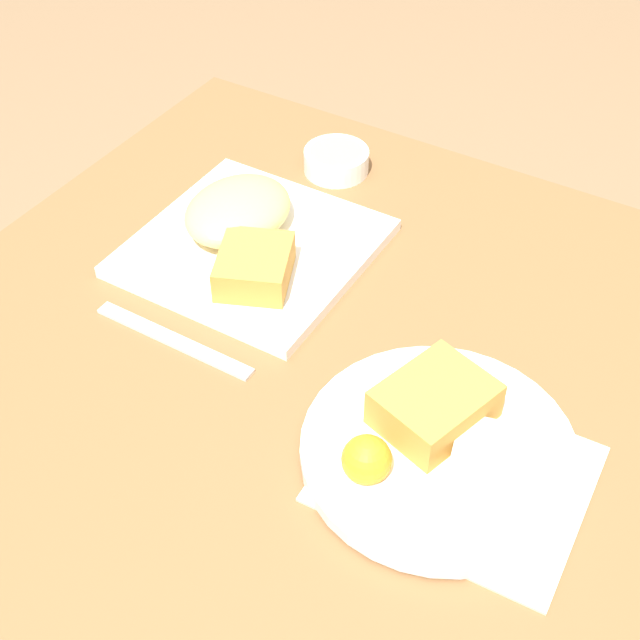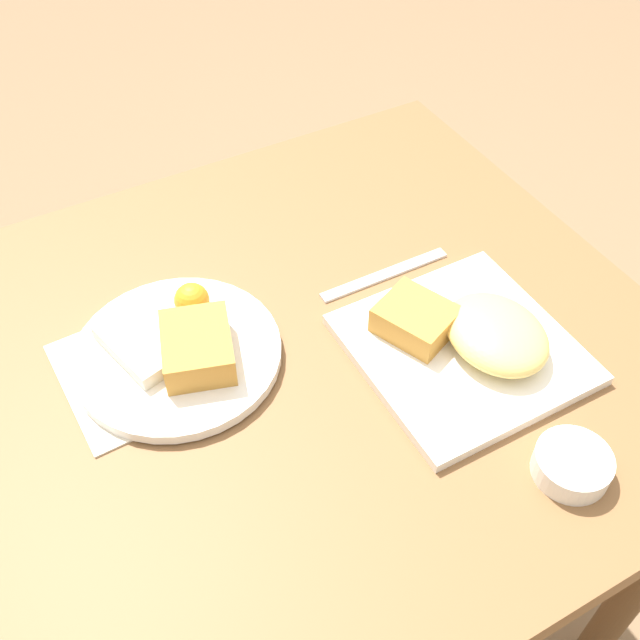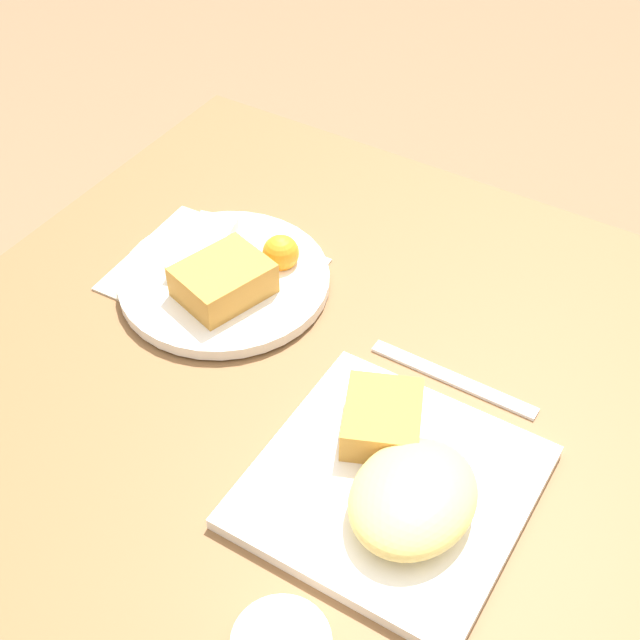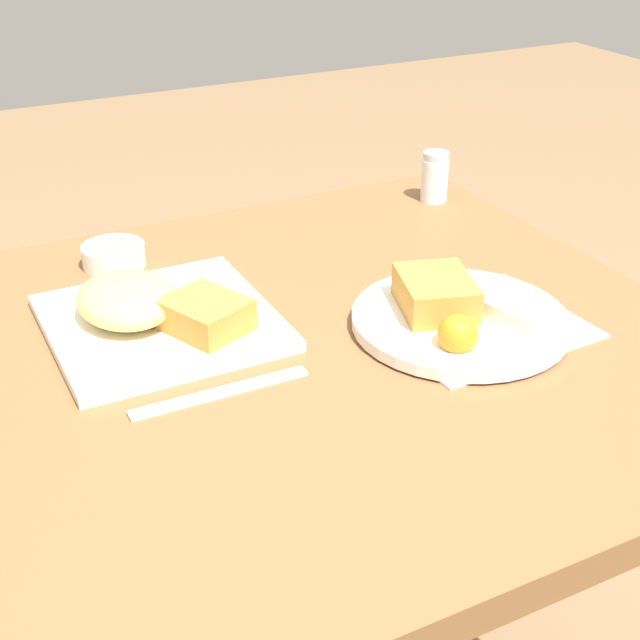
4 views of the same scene
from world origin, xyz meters
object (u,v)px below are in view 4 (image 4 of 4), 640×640
(plate_square_near, at_px, (154,313))
(butter_knife, at_px, (221,393))
(sauce_ramekin, at_px, (114,255))
(plate_oval_far, at_px, (458,314))
(salt_shaker, at_px, (435,180))

(plate_square_near, xyz_separation_m, butter_knife, (0.16, 0.02, -0.02))
(sauce_ramekin, distance_m, butter_knife, 0.35)
(sauce_ramekin, bearing_deg, butter_knife, 1.85)
(plate_square_near, xyz_separation_m, sauce_ramekin, (-0.19, 0.01, -0.01))
(sauce_ramekin, xyz_separation_m, butter_knife, (0.35, 0.01, -0.01))
(plate_oval_far, relative_size, butter_knife, 1.31)
(salt_shaker, height_order, butter_knife, salt_shaker)
(plate_oval_far, xyz_separation_m, sauce_ramekin, (-0.34, -0.30, -0.00))
(plate_square_near, distance_m, salt_shaker, 0.55)
(butter_knife, bearing_deg, plate_square_near, 96.33)
(salt_shaker, bearing_deg, butter_knife, -53.90)
(sauce_ramekin, height_order, butter_knife, sauce_ramekin)
(plate_square_near, relative_size, plate_oval_far, 1.00)
(plate_square_near, bearing_deg, salt_shaker, 111.38)
(sauce_ramekin, relative_size, butter_knife, 0.43)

